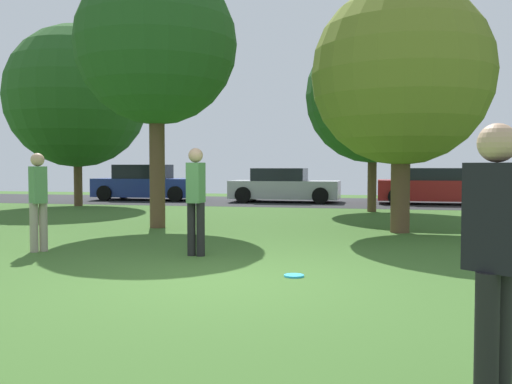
{
  "coord_description": "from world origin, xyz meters",
  "views": [
    {
      "loc": [
        2.06,
        -6.97,
        1.49
      ],
      "look_at": [
        0.0,
        2.44,
        1.04
      ],
      "focal_mm": 39.97,
      "sensor_mm": 36.0,
      "label": 1
    }
  ],
  "objects_px": {
    "oak_tree_left": "(156,45)",
    "parked_car_silver": "(284,186)",
    "oak_tree_right": "(77,97)",
    "oak_tree_center": "(373,96)",
    "maple_tree_near": "(402,75)",
    "person_catcher": "(495,253)",
    "parked_car_blue": "(147,184)",
    "person_bystander": "(196,196)",
    "frisbee_disc": "(294,276)",
    "person_thrower": "(38,197)",
    "parked_car_red": "(438,187)"
  },
  "relations": [
    {
      "from": "oak_tree_center",
      "to": "oak_tree_left",
      "type": "bearing_deg",
      "value": -130.04
    },
    {
      "from": "oak_tree_left",
      "to": "person_bystander",
      "type": "bearing_deg",
      "value": -59.9
    },
    {
      "from": "maple_tree_near",
      "to": "frisbee_disc",
      "type": "relative_size",
      "value": 20.22
    },
    {
      "from": "person_catcher",
      "to": "person_bystander",
      "type": "height_order",
      "value": "person_bystander"
    },
    {
      "from": "oak_tree_center",
      "to": "person_catcher",
      "type": "xyz_separation_m",
      "value": [
        0.93,
        -15.06,
        -2.74
      ]
    },
    {
      "from": "maple_tree_near",
      "to": "person_catcher",
      "type": "xyz_separation_m",
      "value": [
        0.23,
        -9.39,
        -2.5
      ]
    },
    {
      "from": "oak_tree_center",
      "to": "person_catcher",
      "type": "distance_m",
      "value": 15.34
    },
    {
      "from": "maple_tree_near",
      "to": "parked_car_blue",
      "type": "xyz_separation_m",
      "value": [
        -10.24,
        9.93,
        -2.77
      ]
    },
    {
      "from": "oak_tree_right",
      "to": "oak_tree_left",
      "type": "relative_size",
      "value": 1.05
    },
    {
      "from": "oak_tree_right",
      "to": "person_catcher",
      "type": "xyz_separation_m",
      "value": [
        11.52,
        -15.43,
        -3.03
      ]
    },
    {
      "from": "oak_tree_left",
      "to": "parked_car_silver",
      "type": "relative_size",
      "value": 1.43
    },
    {
      "from": "person_catcher",
      "to": "frisbee_disc",
      "type": "distance_m",
      "value": 4.4
    },
    {
      "from": "maple_tree_near",
      "to": "parked_car_silver",
      "type": "distance_m",
      "value": 11.08
    },
    {
      "from": "person_thrower",
      "to": "parked_car_silver",
      "type": "height_order",
      "value": "person_thrower"
    },
    {
      "from": "person_bystander",
      "to": "parked_car_red",
      "type": "height_order",
      "value": "person_bystander"
    },
    {
      "from": "oak_tree_left",
      "to": "person_thrower",
      "type": "xyz_separation_m",
      "value": [
        -0.55,
        -4.02,
        -3.39
      ]
    },
    {
      "from": "maple_tree_near",
      "to": "person_catcher",
      "type": "bearing_deg",
      "value": -88.57
    },
    {
      "from": "maple_tree_near",
      "to": "parked_car_blue",
      "type": "distance_m",
      "value": 14.53
    },
    {
      "from": "parked_car_silver",
      "to": "parked_car_red",
      "type": "bearing_deg",
      "value": 0.02
    },
    {
      "from": "person_catcher",
      "to": "frisbee_disc",
      "type": "bearing_deg",
      "value": -26.61
    },
    {
      "from": "oak_tree_right",
      "to": "frisbee_disc",
      "type": "relative_size",
      "value": 24.37
    },
    {
      "from": "oak_tree_right",
      "to": "maple_tree_near",
      "type": "height_order",
      "value": "oak_tree_right"
    },
    {
      "from": "oak_tree_right",
      "to": "oak_tree_center",
      "type": "bearing_deg",
      "value": -2.0
    },
    {
      "from": "parked_car_red",
      "to": "person_bystander",
      "type": "bearing_deg",
      "value": -110.16
    },
    {
      "from": "oak_tree_center",
      "to": "frisbee_disc",
      "type": "relative_size",
      "value": 21.72
    },
    {
      "from": "person_catcher",
      "to": "parked_car_silver",
      "type": "distance_m",
      "value": 19.74
    },
    {
      "from": "oak_tree_right",
      "to": "oak_tree_left",
      "type": "bearing_deg",
      "value": -47.93
    },
    {
      "from": "parked_car_silver",
      "to": "person_bystander",
      "type": "bearing_deg",
      "value": -86.42
    },
    {
      "from": "oak_tree_right",
      "to": "frisbee_disc",
      "type": "height_order",
      "value": "oak_tree_right"
    },
    {
      "from": "person_bystander",
      "to": "frisbee_disc",
      "type": "distance_m",
      "value": 2.5
    },
    {
      "from": "parked_car_silver",
      "to": "parked_car_blue",
      "type": "bearing_deg",
      "value": 179.02
    },
    {
      "from": "oak_tree_center",
      "to": "person_bystander",
      "type": "xyz_separation_m",
      "value": [
        -2.69,
        -9.77,
        -2.72
      ]
    },
    {
      "from": "person_thrower",
      "to": "oak_tree_left",
      "type": "bearing_deg",
      "value": 121.06
    },
    {
      "from": "parked_car_blue",
      "to": "parked_car_red",
      "type": "distance_m",
      "value": 11.97
    },
    {
      "from": "oak_tree_left",
      "to": "person_catcher",
      "type": "relative_size",
      "value": 3.61
    },
    {
      "from": "parked_car_silver",
      "to": "parked_car_red",
      "type": "height_order",
      "value": "parked_car_red"
    },
    {
      "from": "person_thrower",
      "to": "parked_car_silver",
      "type": "relative_size",
      "value": 0.39
    },
    {
      "from": "person_thrower",
      "to": "frisbee_disc",
      "type": "height_order",
      "value": "person_thrower"
    },
    {
      "from": "oak_tree_center",
      "to": "person_bystander",
      "type": "bearing_deg",
      "value": -105.42
    },
    {
      "from": "parked_car_blue",
      "to": "parked_car_red",
      "type": "height_order",
      "value": "parked_car_blue"
    },
    {
      "from": "oak_tree_left",
      "to": "parked_car_silver",
      "type": "bearing_deg",
      "value": 82.17
    },
    {
      "from": "person_thrower",
      "to": "parked_car_blue",
      "type": "bearing_deg",
      "value": 144.77
    },
    {
      "from": "oak_tree_right",
      "to": "parked_car_red",
      "type": "bearing_deg",
      "value": 16.25
    },
    {
      "from": "person_thrower",
      "to": "person_catcher",
      "type": "bearing_deg",
      "value": 0.0
    },
    {
      "from": "person_bystander",
      "to": "person_thrower",
      "type": "bearing_deg",
      "value": 96.44
    },
    {
      "from": "oak_tree_right",
      "to": "parked_car_silver",
      "type": "height_order",
      "value": "oak_tree_right"
    },
    {
      "from": "oak_tree_left",
      "to": "person_bystander",
      "type": "distance_m",
      "value": 5.6
    },
    {
      "from": "oak_tree_left",
      "to": "parked_car_silver",
      "type": "height_order",
      "value": "oak_tree_left"
    },
    {
      "from": "person_catcher",
      "to": "parked_car_blue",
      "type": "bearing_deg",
      "value": -22.76
    },
    {
      "from": "person_catcher",
      "to": "parked_car_red",
      "type": "xyz_separation_m",
      "value": [
        1.49,
        19.22,
        -0.32
      ]
    }
  ]
}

